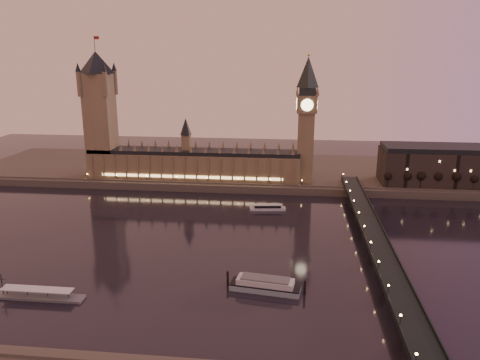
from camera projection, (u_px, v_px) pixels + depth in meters
The scene contains 16 objects.
ground at pixel (219, 242), 284.39m from camera, with size 700.00×700.00×0.00m, color black.
far_embankment at pixel (277, 171), 438.54m from camera, with size 560.00×130.00×6.00m, color #423D35.
palace_of_westminster at pixel (194, 161), 398.81m from camera, with size 180.00×26.62×52.00m.
victoria_tower at pixel (100, 108), 395.56m from camera, with size 31.68×31.68×118.00m.
big_ben at pixel (307, 113), 377.64m from camera, with size 17.68×17.68×104.00m.
westminster_bridge at pixel (373, 240), 273.24m from camera, with size 13.20×260.00×15.30m.
city_block at pixel (477, 164), 383.35m from camera, with size 155.00×45.00×34.00m.
bare_tree_0 at pixel (389, 176), 371.81m from camera, with size 6.66×6.66×13.54m.
bare_tree_1 at pixel (406, 176), 370.43m from camera, with size 6.66×6.66×13.54m.
bare_tree_2 at pixel (423, 177), 369.05m from camera, with size 6.66×6.66×13.54m.
bare_tree_3 at pixel (440, 177), 367.67m from camera, with size 6.66×6.66×13.54m.
bare_tree_4 at pixel (457, 178), 366.29m from camera, with size 6.66×6.66×13.54m.
bare_tree_5 at pixel (475, 178), 364.91m from camera, with size 6.66×6.66×13.54m.
cruise_boat_a at pixel (268, 208), 340.85m from camera, with size 26.39×8.80×4.14m.
moored_barge at pixel (265, 285), 225.52m from camera, with size 38.81×14.11×7.18m.
pontoon_pier at pixel (39, 296), 219.01m from camera, with size 42.25×7.04×11.27m.
Camera 1 is at (41.97, -261.19, 111.69)m, focal length 35.00 mm.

